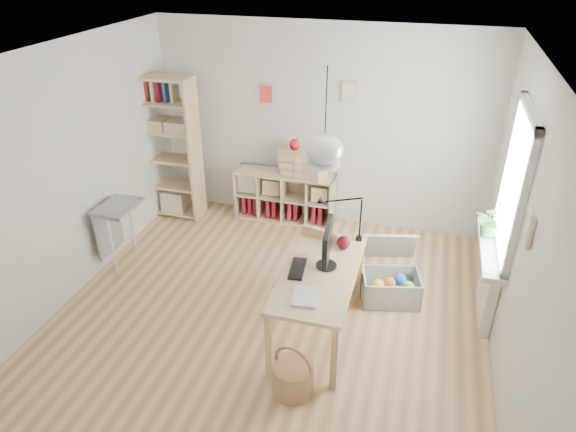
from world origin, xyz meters
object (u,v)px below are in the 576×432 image
(monitor, at_px, (327,244))
(drawer_chest, at_px, (303,163))
(tall_bookshelf, at_px, (169,142))
(cube_shelf, at_px, (284,199))
(storage_chest, at_px, (391,280))
(chair, at_px, (313,265))
(desk, at_px, (320,279))

(monitor, bearing_deg, drawer_chest, 104.41)
(tall_bookshelf, height_order, monitor, tall_bookshelf)
(cube_shelf, bearing_deg, tall_bookshelf, -169.81)
(storage_chest, bearing_deg, cube_shelf, 125.58)
(cube_shelf, relative_size, chair, 1.62)
(monitor, distance_m, drawer_chest, 2.23)
(tall_bookshelf, relative_size, drawer_chest, 3.27)
(cube_shelf, height_order, chair, chair)
(chair, bearing_deg, cube_shelf, 131.80)
(cube_shelf, distance_m, storage_chest, 2.20)
(drawer_chest, bearing_deg, cube_shelf, -173.35)
(desk, distance_m, cube_shelf, 2.48)
(cube_shelf, bearing_deg, drawer_chest, -8.16)
(desk, height_order, tall_bookshelf, tall_bookshelf)
(desk, bearing_deg, tall_bookshelf, 142.99)
(storage_chest, relative_size, drawer_chest, 1.36)
(storage_chest, relative_size, monitor, 1.61)
(desk, height_order, monitor, monitor)
(desk, bearing_deg, storage_chest, 50.79)
(drawer_chest, bearing_deg, chair, -57.14)
(monitor, bearing_deg, tall_bookshelf, 138.87)
(desk, xyz_separation_m, monitor, (0.04, 0.10, 0.35))
(tall_bookshelf, height_order, storage_chest, tall_bookshelf)
(chair, xyz_separation_m, drawer_chest, (-0.56, 1.73, 0.40))
(desk, relative_size, storage_chest, 1.80)
(tall_bookshelf, bearing_deg, monitor, -35.19)
(desk, xyz_separation_m, drawer_chest, (-0.74, 2.19, 0.24))
(desk, relative_size, monitor, 2.90)
(cube_shelf, xyz_separation_m, chair, (0.85, -1.77, 0.19))
(desk, xyz_separation_m, cube_shelf, (-1.02, 2.23, -0.36))
(cube_shelf, height_order, monitor, monitor)
(chair, xyz_separation_m, storage_chest, (0.82, 0.33, -0.28))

